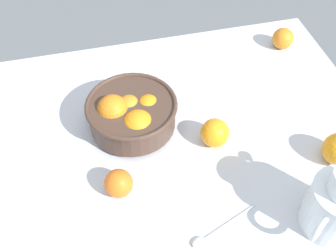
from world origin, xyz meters
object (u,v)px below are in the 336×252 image
at_px(fruit_bowl, 132,114).
at_px(loose_orange_2, 215,133).
at_px(juice_pitcher, 336,207).
at_px(spoon, 215,231).
at_px(loose_orange_3, 119,183).
at_px(loose_orange_1, 283,38).

xyz_separation_m(fruit_bowl, loose_orange_2, (0.20, -0.10, -0.01)).
xyz_separation_m(fruit_bowl, juice_pitcher, (0.37, -0.38, 0.01)).
height_order(juice_pitcher, spoon, juice_pitcher).
relative_size(fruit_bowl, juice_pitcher, 1.25).
bearing_deg(fruit_bowl, loose_orange_2, -26.88).
xyz_separation_m(fruit_bowl, loose_orange_3, (-0.07, -0.19, -0.02)).
relative_size(juice_pitcher, loose_orange_3, 2.81).
relative_size(juice_pitcher, loose_orange_1, 2.83).
bearing_deg(loose_orange_3, loose_orange_2, 18.83).
height_order(loose_orange_2, loose_orange_3, loose_orange_2).
bearing_deg(loose_orange_2, loose_orange_1, 44.28).
height_order(loose_orange_1, loose_orange_2, loose_orange_2).
bearing_deg(loose_orange_1, spoon, -125.75).
bearing_deg(loose_orange_3, juice_pitcher, -23.19).
xyz_separation_m(loose_orange_2, spoon, (-0.08, -0.24, -0.03)).
distance_m(loose_orange_1, spoon, 0.70).
bearing_deg(spoon, fruit_bowl, 109.41).
bearing_deg(juice_pitcher, loose_orange_3, 156.81).
bearing_deg(loose_orange_1, loose_orange_2, -135.72).
relative_size(juice_pitcher, loose_orange_2, 2.54).
xyz_separation_m(fruit_bowl, spoon, (0.12, -0.34, -0.05)).
height_order(juice_pitcher, loose_orange_3, juice_pitcher).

